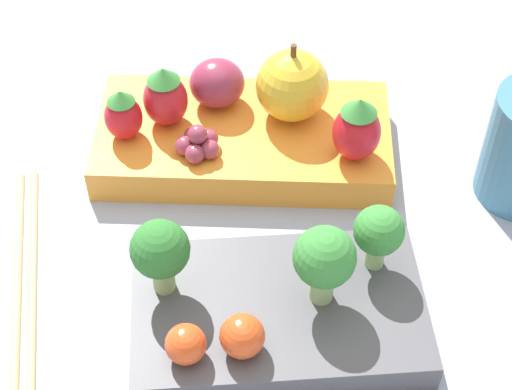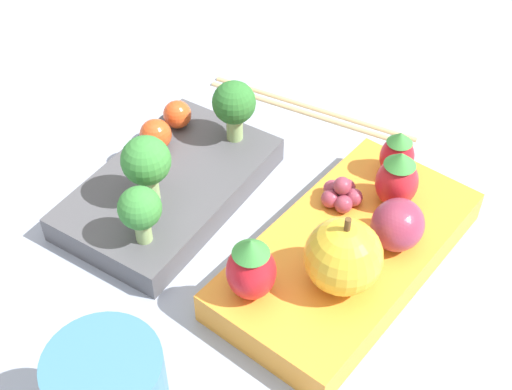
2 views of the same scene
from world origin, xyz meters
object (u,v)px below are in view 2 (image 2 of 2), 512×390
strawberry_2 (251,268)px  strawberry_1 (397,179)px  grape_cluster (341,194)px  strawberry_0 (397,154)px  cherry_tomato_0 (156,135)px  bento_box_fruit (347,254)px  broccoli_floret_0 (146,163)px  broccoli_floret_2 (140,210)px  bento_box_savoury (173,184)px  apple (343,257)px  chopsticks_pair (310,109)px  broccoli_floret_1 (234,105)px  cherry_tomato_1 (177,114)px  plum (398,225)px

strawberry_2 → strawberry_1: bearing=-20.4°
strawberry_1 → grape_cluster: size_ratio=1.54×
strawberry_0 → cherry_tomato_0: bearing=110.2°
strawberry_0 → bento_box_fruit: bearing=-179.2°
strawberry_0 → strawberry_1: size_ratio=0.84×
broccoli_floret_0 → broccoli_floret_2: bearing=-149.4°
bento_box_savoury → strawberry_0: bearing=-60.2°
strawberry_1 → apple: bearing=179.9°
bento_box_fruit → strawberry_0: bearing=0.8°
grape_cluster → chopsticks_pair: size_ratio=0.16×
broccoli_floret_1 → chopsticks_pair: 0.11m
apple → strawberry_0: size_ratio=1.50×
cherry_tomato_0 → chopsticks_pair: 0.16m
cherry_tomato_1 → apple: 0.22m
apple → plum: (0.05, -0.02, -0.01)m
broccoli_floret_1 → strawberry_0: (0.02, -0.14, -0.01)m
broccoli_floret_2 → cherry_tomato_0: broccoli_floret_2 is taller
cherry_tomato_1 → strawberry_0: (0.04, -0.19, 0.01)m
bento_box_savoury → strawberry_1: strawberry_1 is taller
broccoli_floret_1 → grape_cluster: (-0.03, -0.12, -0.02)m
apple → strawberry_2: (-0.04, 0.05, -0.00)m
cherry_tomato_1 → chopsticks_pair: cherry_tomato_1 is taller
broccoli_floret_1 → chopsticks_pair: size_ratio=0.27×
broccoli_floret_0 → cherry_tomato_0: size_ratio=2.16×
strawberry_1 → chopsticks_pair: strawberry_1 is taller
bento_box_fruit → grape_cluster: grape_cluster is taller
strawberry_1 → grape_cluster: strawberry_1 is taller
cherry_tomato_0 → grape_cluster: size_ratio=0.83×
broccoli_floret_0 → strawberry_0: size_ratio=1.39×
strawberry_0 → bento_box_savoury: bearing=119.8°
bento_box_savoury → broccoli_floret_0: size_ratio=3.17×
broccoli_floret_1 → apple: (-0.10, -0.15, -0.00)m
broccoli_floret_2 → strawberry_1: size_ratio=0.98×
bento_box_fruit → strawberry_0: 0.09m
bento_box_fruit → grape_cluster: bearing=34.9°
broccoli_floret_0 → cherry_tomato_1: bearing=22.0°
cherry_tomato_1 → apple: (-0.09, -0.20, 0.02)m
bento_box_fruit → apple: 0.06m
bento_box_fruit → apple: bearing=-163.7°
broccoli_floret_1 → grape_cluster: broccoli_floret_1 is taller
bento_box_fruit → plum: bearing=-59.5°
strawberry_0 → grape_cluster: 0.06m
broccoli_floret_0 → apple: (-0.00, -0.17, -0.01)m
strawberry_0 → apple: bearing=-174.4°
broccoli_floret_0 → broccoli_floret_2: (-0.04, -0.02, -0.01)m
bento_box_fruit → plum: plum is taller
strawberry_0 → strawberry_2: strawberry_2 is taller
bento_box_fruit → cherry_tomato_0: bearing=84.7°
strawberry_0 → strawberry_1: strawberry_1 is taller
broccoli_floret_0 → strawberry_2: size_ratio=1.12×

